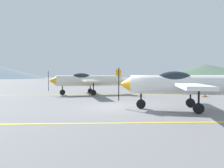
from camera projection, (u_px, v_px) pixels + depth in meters
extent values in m
plane|color=slate|center=(116.00, 107.00, 12.40)|extent=(400.00, 400.00, 0.00)
cube|color=yellow|center=(122.00, 123.00, 8.28)|extent=(80.00, 0.16, 0.01)
cube|color=yellow|center=(111.00, 95.00, 20.55)|extent=(80.00, 0.16, 0.01)
cylinder|color=white|center=(191.00, 85.00, 11.36)|extent=(6.84, 2.64, 1.10)
cone|color=#F2A519|center=(125.00, 84.00, 12.07)|extent=(0.89, 1.07, 0.93)
cube|color=black|center=(119.00, 84.00, 12.14)|extent=(0.07, 0.13, 1.99)
ellipsoid|color=#1E2833|center=(174.00, 79.00, 11.51)|extent=(2.15, 1.34, 0.90)
cube|color=white|center=(183.00, 84.00, 11.43)|extent=(3.10, 8.78, 0.16)
cylinder|color=black|center=(141.00, 96.00, 11.92)|extent=(0.10, 0.10, 1.00)
cylinder|color=black|center=(141.00, 104.00, 11.94)|extent=(0.57, 0.25, 0.56)
cylinder|color=black|center=(190.00, 95.00, 12.42)|extent=(0.10, 0.10, 1.00)
cylinder|color=black|center=(190.00, 103.00, 12.44)|extent=(0.57, 0.25, 0.56)
cylinder|color=black|center=(199.00, 99.00, 10.27)|extent=(0.10, 0.10, 1.00)
cylinder|color=black|center=(199.00, 109.00, 10.29)|extent=(0.57, 0.25, 0.56)
cylinder|color=silver|center=(90.00, 81.00, 20.92)|extent=(6.85, 2.49, 1.10)
cone|color=#F2A519|center=(53.00, 81.00, 19.99)|extent=(0.88, 1.06, 0.93)
cube|color=black|center=(48.00, 81.00, 19.89)|extent=(0.06, 0.13, 1.99)
ellipsoid|color=#1E2833|center=(81.00, 77.00, 20.68)|extent=(2.14, 1.29, 0.90)
cube|color=silver|center=(86.00, 80.00, 20.82)|extent=(2.90, 8.80, 0.16)
cube|color=silver|center=(118.00, 80.00, 21.69)|extent=(1.22, 2.68, 0.10)
cube|color=#F2A519|center=(118.00, 75.00, 21.67)|extent=(0.64, 0.25, 1.20)
cylinder|color=black|center=(62.00, 87.00, 20.25)|extent=(0.10, 0.10, 1.00)
cylinder|color=black|center=(62.00, 92.00, 20.27)|extent=(0.57, 0.23, 0.56)
cylinder|color=black|center=(90.00, 86.00, 22.06)|extent=(0.10, 0.10, 1.00)
cylinder|color=black|center=(90.00, 91.00, 22.08)|extent=(0.57, 0.23, 0.56)
cylinder|color=black|center=(93.00, 88.00, 19.94)|extent=(0.10, 0.10, 1.00)
cylinder|color=black|center=(93.00, 93.00, 19.96)|extent=(0.57, 0.23, 0.56)
cube|color=black|center=(163.00, 84.00, 29.17)|extent=(4.31, 1.83, 0.75)
cube|color=black|center=(164.00, 80.00, 29.15)|extent=(2.42, 1.60, 0.55)
cylinder|color=black|center=(152.00, 87.00, 30.01)|extent=(0.64, 0.22, 0.64)
cylinder|color=black|center=(155.00, 87.00, 28.22)|extent=(0.64, 0.22, 0.64)
cylinder|color=black|center=(170.00, 87.00, 30.15)|extent=(0.64, 0.22, 0.64)
cylinder|color=black|center=(174.00, 87.00, 28.36)|extent=(0.64, 0.22, 0.64)
cube|color=black|center=(205.00, 97.00, 18.50)|extent=(0.36, 0.36, 0.04)
cone|color=orange|center=(205.00, 94.00, 18.49)|extent=(0.29, 0.29, 0.55)
cylinder|color=white|center=(205.00, 93.00, 18.48)|extent=(0.20, 0.20, 0.08)
cone|color=#4C6651|center=(205.00, 71.00, 138.98)|extent=(82.89, 82.89, 9.67)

